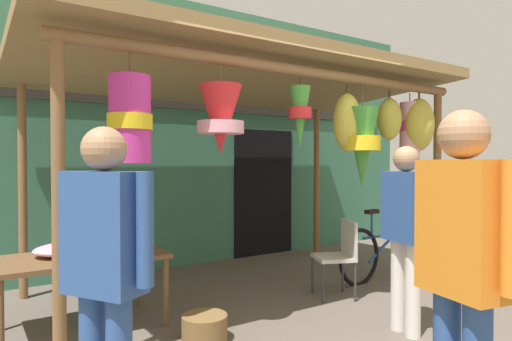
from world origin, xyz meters
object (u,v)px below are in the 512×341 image
(flower_heap_on_table, at_px, (82,248))
(wicker_basket_by_table, at_px, (205,328))
(shopper_by_bananas, at_px, (462,258))
(vendor_in_orange, at_px, (105,261))
(display_table, at_px, (82,262))
(customer_foreground, at_px, (406,223))
(parked_bicycle, at_px, (386,251))
(folding_chair, at_px, (340,252))

(flower_heap_on_table, relative_size, wicker_basket_by_table, 2.02)
(flower_heap_on_table, bearing_deg, wicker_basket_by_table, -48.78)
(wicker_basket_by_table, relative_size, shopper_by_bananas, 0.22)
(flower_heap_on_table, xyz_separation_m, vendor_in_orange, (-0.28, -1.86, 0.27))
(display_table, bearing_deg, vendor_in_orange, -98.51)
(flower_heap_on_table, xyz_separation_m, shopper_by_bananas, (1.10, -2.95, 0.31))
(wicker_basket_by_table, distance_m, customer_foreground, 1.93)
(shopper_by_bananas, bearing_deg, parked_bicycle, 45.37)
(folding_chair, distance_m, wicker_basket_by_table, 1.84)
(parked_bicycle, height_order, shopper_by_bananas, shopper_by_bananas)
(wicker_basket_by_table, height_order, vendor_in_orange, vendor_in_orange)
(flower_heap_on_table, distance_m, vendor_in_orange, 1.90)
(flower_heap_on_table, distance_m, shopper_by_bananas, 3.16)
(flower_heap_on_table, distance_m, customer_foreground, 2.88)
(flower_heap_on_table, height_order, parked_bicycle, parked_bicycle)
(flower_heap_on_table, relative_size, folding_chair, 0.91)
(vendor_in_orange, bearing_deg, display_table, 81.49)
(wicker_basket_by_table, distance_m, parked_bicycle, 2.91)
(wicker_basket_by_table, height_order, customer_foreground, customer_foreground)
(flower_heap_on_table, height_order, folding_chair, folding_chair)
(folding_chair, height_order, customer_foreground, customer_foreground)
(wicker_basket_by_table, xyz_separation_m, customer_foreground, (1.53, -0.81, 0.85))
(display_table, height_order, vendor_in_orange, vendor_in_orange)
(wicker_basket_by_table, relative_size, customer_foreground, 0.23)
(display_table, relative_size, vendor_in_orange, 0.84)
(display_table, distance_m, shopper_by_bananas, 3.13)
(folding_chair, bearing_deg, display_table, 167.09)
(flower_heap_on_table, xyz_separation_m, folding_chair, (2.56, -0.64, -0.22))
(parked_bicycle, distance_m, vendor_in_orange, 4.24)
(folding_chair, relative_size, wicker_basket_by_table, 2.21)
(customer_foreground, relative_size, shopper_by_bananas, 0.94)
(shopper_by_bananas, bearing_deg, flower_heap_on_table, 110.41)
(display_table, xyz_separation_m, parked_bicycle, (3.64, -0.32, -0.25))
(wicker_basket_by_table, bearing_deg, flower_heap_on_table, 131.22)
(wicker_basket_by_table, distance_m, vendor_in_orange, 1.69)
(flower_heap_on_table, bearing_deg, vendor_in_orange, -98.59)
(folding_chair, bearing_deg, shopper_by_bananas, -122.47)
(parked_bicycle, height_order, customer_foreground, customer_foreground)
(folding_chair, height_order, vendor_in_orange, vendor_in_orange)
(parked_bicycle, xyz_separation_m, shopper_by_bananas, (-2.54, -2.57, 0.68))
(wicker_basket_by_table, height_order, shopper_by_bananas, shopper_by_bananas)
(parked_bicycle, distance_m, customer_foreground, 1.97)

